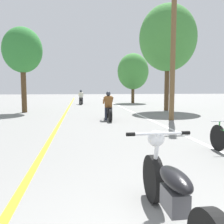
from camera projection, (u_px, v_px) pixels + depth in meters
lane_stripe_center at (65, 114)px, 14.11m from camera, size 0.14×48.00×0.01m
lane_stripe_edge at (135, 113)px, 14.68m from camera, size 0.14×48.00×0.01m
utility_pole at (173, 41)px, 11.11m from camera, size 1.10×0.24×7.28m
roadside_tree_right_near at (168, 38)px, 15.99m from camera, size 3.88×3.49×7.14m
roadside_tree_right_far at (133, 72)px, 24.39m from camera, size 3.20×2.88×5.10m
roadside_tree_left at (22, 51)px, 14.71m from camera, size 2.44×2.19×5.31m
motorcycle_foreground at (173, 193)px, 2.54m from camera, size 0.83×2.10×1.00m
motorcycle_rider_lead at (108, 109)px, 11.46m from camera, size 0.50×2.01×1.39m
motorcycle_rider_far at (81, 99)px, 22.61m from camera, size 0.50×2.08×1.38m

